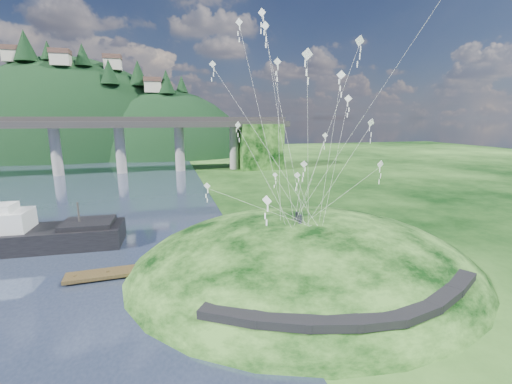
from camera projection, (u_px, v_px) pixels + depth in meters
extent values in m
plane|color=black|center=(230.00, 284.00, 30.86)|extent=(320.00, 320.00, 0.00)
ellipsoid|color=black|center=(304.00, 279.00, 35.09)|extent=(36.00, 32.00, 13.00)
cube|color=black|center=(230.00, 314.00, 22.50)|extent=(4.32, 3.62, 0.71)
cube|color=black|center=(282.00, 320.00, 21.69)|extent=(4.10, 2.97, 0.61)
cube|color=black|center=(332.00, 322.00, 21.50)|extent=(3.85, 2.37, 0.62)
cube|color=black|center=(378.00, 319.00, 21.84)|extent=(3.62, 1.83, 0.66)
cube|color=black|center=(415.00, 311.00, 22.79)|extent=(3.82, 2.27, 0.68)
cube|color=black|center=(442.00, 297.00, 24.42)|extent=(4.11, 2.97, 0.71)
cube|color=black|center=(458.00, 282.00, 26.63)|extent=(4.26, 3.43, 0.66)
cylinder|color=gray|center=(56.00, 151.00, 87.51)|extent=(2.60, 2.60, 13.00)
cylinder|color=gray|center=(120.00, 149.00, 91.42)|extent=(2.60, 2.60, 13.00)
cylinder|color=gray|center=(180.00, 148.00, 95.33)|extent=(2.60, 2.60, 13.00)
cylinder|color=gray|center=(234.00, 147.00, 99.24)|extent=(2.60, 2.60, 13.00)
cube|color=black|center=(259.00, 146.00, 101.14)|extent=(12.00, 11.00, 13.00)
ellipsoid|color=black|center=(78.00, 169.00, 141.02)|extent=(96.00, 68.00, 88.00)
ellipsoid|color=black|center=(166.00, 178.00, 143.14)|extent=(76.00, 56.00, 72.00)
cone|color=black|center=(25.00, 45.00, 118.23)|extent=(8.01, 8.01, 10.54)
cone|color=black|center=(47.00, 50.00, 119.75)|extent=(4.97, 4.97, 6.54)
cone|color=black|center=(82.00, 55.00, 120.98)|extent=(5.83, 5.83, 7.67)
cone|color=black|center=(109.00, 72.00, 119.85)|extent=(6.47, 6.47, 8.51)
cone|color=black|center=(138.00, 73.00, 128.56)|extent=(7.13, 7.13, 9.38)
cone|color=black|center=(166.00, 82.00, 127.14)|extent=(6.56, 6.56, 8.63)
cone|color=black|center=(182.00, 84.00, 133.95)|extent=(4.88, 4.88, 6.42)
cube|color=beige|center=(13.00, 56.00, 120.80)|extent=(6.00, 5.00, 4.00)
cube|color=brown|center=(12.00, 48.00, 120.23)|extent=(6.40, 5.40, 1.60)
cube|color=beige|center=(61.00, 60.00, 117.90)|extent=(6.00, 5.00, 4.00)
cube|color=brown|center=(60.00, 52.00, 117.33)|extent=(6.40, 5.40, 1.60)
cube|color=beige|center=(113.00, 65.00, 127.62)|extent=(6.00, 5.00, 4.00)
cube|color=brown|center=(112.00, 57.00, 127.05)|extent=(6.40, 5.40, 1.60)
cube|color=beige|center=(153.00, 87.00, 127.24)|extent=(6.00, 5.00, 4.00)
cube|color=brown|center=(152.00, 80.00, 126.67)|extent=(6.40, 5.40, 1.60)
cube|color=black|center=(29.00, 239.00, 38.77)|extent=(20.36, 6.30, 2.38)
cube|color=black|center=(88.00, 223.00, 39.83)|extent=(5.68, 4.80, 0.55)
cylinder|color=#2D2B2B|center=(79.00, 214.00, 39.38)|extent=(0.22, 0.22, 2.75)
cube|color=#3D2F19|center=(139.00, 269.00, 32.83)|extent=(13.04, 2.77, 0.32)
cylinder|color=#3D2F19|center=(75.00, 280.00, 31.18)|extent=(0.28, 0.28, 0.92)
cylinder|color=#3D2F19|center=(108.00, 276.00, 32.03)|extent=(0.28, 0.28, 0.92)
cylinder|color=#3D2F19|center=(139.00, 272.00, 32.87)|extent=(0.28, 0.28, 0.92)
cylinder|color=#3D2F19|center=(169.00, 268.00, 33.72)|extent=(0.28, 0.28, 0.92)
cylinder|color=#3D2F19|center=(197.00, 264.00, 34.57)|extent=(0.28, 0.28, 0.92)
imported|color=#272834|center=(300.00, 214.00, 31.97)|extent=(0.70, 0.53, 1.74)
imported|color=#272834|center=(296.00, 212.00, 33.15)|extent=(0.76, 0.60, 1.52)
cube|color=white|center=(325.00, 135.00, 41.84)|extent=(0.70, 0.25, 0.71)
cube|color=white|center=(325.00, 140.00, 41.95)|extent=(0.09, 0.02, 0.42)
cube|color=white|center=(325.00, 144.00, 42.06)|extent=(0.09, 0.02, 0.42)
cube|color=white|center=(325.00, 148.00, 42.16)|extent=(0.09, 0.02, 0.42)
cube|color=white|center=(277.00, 62.00, 36.34)|extent=(0.78, 0.39, 0.82)
cube|color=white|center=(277.00, 67.00, 36.46)|extent=(0.11, 0.04, 0.49)
cube|color=white|center=(277.00, 73.00, 36.59)|extent=(0.11, 0.04, 0.49)
cube|color=white|center=(277.00, 79.00, 36.72)|extent=(0.11, 0.04, 0.49)
cube|color=white|center=(348.00, 99.00, 34.28)|extent=(0.65, 0.47, 0.76)
cube|color=white|center=(348.00, 104.00, 34.39)|extent=(0.10, 0.06, 0.44)
cube|color=white|center=(348.00, 110.00, 34.51)|extent=(0.10, 0.06, 0.44)
cube|color=white|center=(347.00, 115.00, 34.62)|extent=(0.10, 0.06, 0.44)
cube|color=white|center=(307.00, 54.00, 25.30)|extent=(0.89, 0.23, 0.88)
cube|color=white|center=(307.00, 63.00, 25.43)|extent=(0.12, 0.04, 0.52)
cube|color=white|center=(307.00, 72.00, 25.56)|extent=(0.12, 0.04, 0.52)
cube|color=white|center=(307.00, 81.00, 25.70)|extent=(0.12, 0.04, 0.52)
cube|color=white|center=(297.00, 175.00, 34.00)|extent=(0.66, 0.16, 0.66)
cube|color=white|center=(297.00, 180.00, 34.10)|extent=(0.09, 0.02, 0.38)
cube|color=white|center=(297.00, 184.00, 34.20)|extent=(0.09, 0.02, 0.38)
cube|color=white|center=(297.00, 189.00, 34.30)|extent=(0.09, 0.02, 0.38)
cube|color=white|center=(341.00, 75.00, 28.92)|extent=(0.64, 0.48, 0.75)
cube|color=white|center=(341.00, 81.00, 29.04)|extent=(0.10, 0.05, 0.44)
cube|color=white|center=(340.00, 88.00, 29.15)|extent=(0.10, 0.05, 0.44)
cube|color=white|center=(340.00, 95.00, 29.27)|extent=(0.10, 0.05, 0.44)
cube|color=white|center=(238.00, 125.00, 32.80)|extent=(0.62, 0.33, 0.67)
cube|color=white|center=(238.00, 130.00, 32.90)|extent=(0.08, 0.07, 0.39)
cube|color=white|center=(238.00, 135.00, 33.00)|extent=(0.08, 0.07, 0.39)
cube|color=white|center=(238.00, 140.00, 33.10)|extent=(0.08, 0.07, 0.39)
cube|color=white|center=(265.00, 26.00, 34.37)|extent=(0.75, 0.53, 0.86)
cube|color=white|center=(265.00, 32.00, 34.50)|extent=(0.11, 0.06, 0.51)
cube|color=white|center=(265.00, 39.00, 34.63)|extent=(0.11, 0.06, 0.51)
cube|color=white|center=(265.00, 45.00, 34.76)|extent=(0.11, 0.06, 0.51)
cube|color=white|center=(207.00, 186.00, 34.49)|extent=(0.66, 0.37, 0.70)
cube|color=white|center=(207.00, 191.00, 34.60)|extent=(0.10, 0.03, 0.42)
cube|color=white|center=(207.00, 196.00, 34.71)|extent=(0.10, 0.03, 0.42)
cube|color=white|center=(208.00, 201.00, 34.82)|extent=(0.10, 0.03, 0.42)
cube|color=white|center=(267.00, 200.00, 25.37)|extent=(0.56, 0.66, 0.81)
cube|color=white|center=(267.00, 208.00, 25.50)|extent=(0.10, 0.08, 0.48)
cube|color=white|center=(267.00, 216.00, 25.62)|extent=(0.10, 0.08, 0.48)
cube|color=white|center=(267.00, 223.00, 25.74)|extent=(0.10, 0.08, 0.48)
cube|color=white|center=(262.00, 12.00, 33.69)|extent=(0.69, 0.51, 0.81)
cube|color=white|center=(262.00, 19.00, 33.81)|extent=(0.11, 0.06, 0.47)
cube|color=white|center=(262.00, 25.00, 33.93)|extent=(0.11, 0.06, 0.47)
cube|color=white|center=(262.00, 31.00, 34.06)|extent=(0.11, 0.06, 0.47)
cube|color=white|center=(380.00, 164.00, 35.96)|extent=(0.86, 0.24, 0.86)
cube|color=white|center=(380.00, 170.00, 36.09)|extent=(0.11, 0.07, 0.51)
cube|color=white|center=(379.00, 176.00, 36.22)|extent=(0.11, 0.07, 0.51)
cube|color=white|center=(379.00, 182.00, 36.35)|extent=(0.11, 0.07, 0.51)
cube|color=white|center=(239.00, 22.00, 33.69)|extent=(0.65, 0.45, 0.73)
cube|color=white|center=(239.00, 28.00, 33.80)|extent=(0.10, 0.05, 0.44)
cube|color=white|center=(239.00, 34.00, 33.92)|extent=(0.10, 0.05, 0.44)
cube|color=white|center=(239.00, 40.00, 34.03)|extent=(0.10, 0.05, 0.44)
cube|color=white|center=(360.00, 41.00, 27.91)|extent=(0.87, 0.27, 0.85)
cube|color=white|center=(359.00, 49.00, 28.04)|extent=(0.11, 0.06, 0.50)
cube|color=white|center=(359.00, 57.00, 28.17)|extent=(0.11, 0.06, 0.50)
cube|color=white|center=(358.00, 65.00, 28.30)|extent=(0.11, 0.06, 0.50)
cube|color=white|center=(275.00, 175.00, 42.50)|extent=(0.57, 0.42, 0.66)
cube|color=white|center=(275.00, 179.00, 42.60)|extent=(0.09, 0.04, 0.39)
cube|color=white|center=(275.00, 182.00, 42.70)|extent=(0.09, 0.04, 0.39)
cube|color=white|center=(275.00, 186.00, 42.80)|extent=(0.09, 0.04, 0.39)
cube|color=white|center=(371.00, 123.00, 32.93)|extent=(0.80, 0.28, 0.79)
cube|color=white|center=(371.00, 129.00, 33.05)|extent=(0.10, 0.07, 0.47)
cube|color=white|center=(370.00, 135.00, 33.17)|extent=(0.10, 0.07, 0.47)
cube|color=white|center=(370.00, 141.00, 33.29)|extent=(0.10, 0.07, 0.47)
cube|color=white|center=(304.00, 164.00, 39.39)|extent=(0.83, 0.32, 0.82)
cube|color=white|center=(304.00, 169.00, 39.52)|extent=(0.11, 0.03, 0.49)
cube|color=white|center=(304.00, 174.00, 39.64)|extent=(0.11, 0.03, 0.49)
cube|color=white|center=(303.00, 180.00, 39.77)|extent=(0.11, 0.03, 0.49)
cube|color=white|center=(213.00, 64.00, 33.01)|extent=(0.67, 0.20, 0.67)
cube|color=white|center=(213.00, 69.00, 33.11)|extent=(0.09, 0.02, 0.39)
cube|color=white|center=(213.00, 75.00, 33.21)|extent=(0.09, 0.02, 0.39)
cube|color=white|center=(213.00, 80.00, 33.32)|extent=(0.09, 0.02, 0.39)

